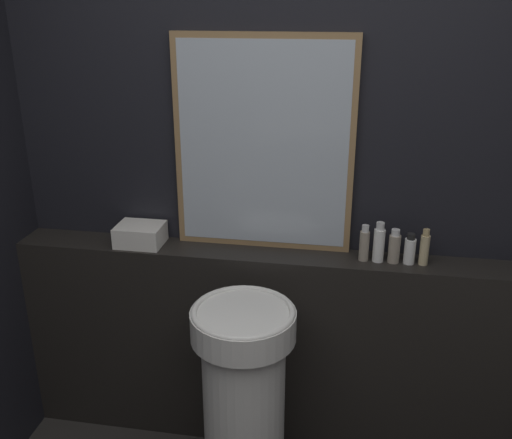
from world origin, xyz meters
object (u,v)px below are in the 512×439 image
object	(u,v)px
mirror	(263,146)
hand_soap_bottle	(424,248)
lotion_bottle	(394,247)
shampoo_bottle	(364,244)
body_wash_bottle	(410,250)
towel_stack	(140,234)
pedestal_sink	(244,400)
conditioner_bottle	(379,243)

from	to	relation	value
mirror	hand_soap_bottle	world-z (taller)	mirror
mirror	lotion_bottle	xyz separation A→B (m)	(0.55, -0.08, -0.38)
lotion_bottle	hand_soap_bottle	xyz separation A→B (m)	(0.12, 0.00, 0.00)
shampoo_bottle	body_wash_bottle	size ratio (longest dim) A/B	1.19
towel_stack	hand_soap_bottle	world-z (taller)	hand_soap_bottle
mirror	towel_stack	size ratio (longest dim) A/B	4.45
mirror	lotion_bottle	distance (m)	0.67
pedestal_sink	conditioner_bottle	bearing A→B (deg)	37.42
pedestal_sink	mirror	xyz separation A→B (m)	(0.00, 0.45, 0.91)
shampoo_bottle	lotion_bottle	size ratio (longest dim) A/B	1.07
body_wash_bottle	hand_soap_bottle	size ratio (longest dim) A/B	0.85
pedestal_sink	conditioner_bottle	distance (m)	0.83
towel_stack	body_wash_bottle	distance (m)	1.14
shampoo_bottle	body_wash_bottle	xyz separation A→B (m)	(0.18, 0.00, -0.01)
conditioner_bottle	towel_stack	bearing A→B (deg)	-180.00
body_wash_bottle	lotion_bottle	bearing A→B (deg)	180.00
towel_stack	lotion_bottle	size ratio (longest dim) A/B	1.39
body_wash_bottle	mirror	bearing A→B (deg)	172.96
pedestal_sink	lotion_bottle	size ratio (longest dim) A/B	6.19
pedestal_sink	body_wash_bottle	world-z (taller)	body_wash_bottle
pedestal_sink	towel_stack	world-z (taller)	towel_stack
lotion_bottle	body_wash_bottle	distance (m)	0.06
conditioner_bottle	lotion_bottle	bearing A→B (deg)	-0.00
lotion_bottle	hand_soap_bottle	distance (m)	0.12
mirror	towel_stack	distance (m)	0.67
lotion_bottle	towel_stack	bearing A→B (deg)	180.00
shampoo_bottle	hand_soap_bottle	distance (m)	0.24
pedestal_sink	mirror	world-z (taller)	mirror
conditioner_bottle	body_wash_bottle	world-z (taller)	conditioner_bottle
mirror	conditioner_bottle	world-z (taller)	mirror
towel_stack	lotion_bottle	bearing A→B (deg)	0.00
shampoo_bottle	lotion_bottle	xyz separation A→B (m)	(0.12, 0.00, -0.00)
shampoo_bottle	conditioner_bottle	bearing A→B (deg)	0.00
body_wash_bottle	hand_soap_bottle	world-z (taller)	hand_soap_bottle
mirror	hand_soap_bottle	xyz separation A→B (m)	(0.67, -0.08, -0.37)
mirror	hand_soap_bottle	distance (m)	0.77
towel_stack	conditioner_bottle	bearing A→B (deg)	0.00
conditioner_bottle	lotion_bottle	size ratio (longest dim) A/B	1.18
mirror	towel_stack	bearing A→B (deg)	-171.86
pedestal_sink	body_wash_bottle	size ratio (longest dim) A/B	6.86
pedestal_sink	mirror	size ratio (longest dim) A/B	1.00
mirror	towel_stack	world-z (taller)	mirror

